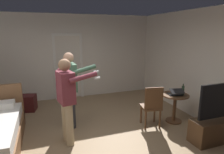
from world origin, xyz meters
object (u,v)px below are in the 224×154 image
at_px(side_table, 175,103).
at_px(suitcase_dark, 26,103).
at_px(person_blue_shirt, 67,96).
at_px(person_striped_shirt, 70,84).
at_px(tv_flatscreen, 220,124).
at_px(wooden_chair, 152,105).
at_px(laptop, 175,93).
at_px(bottle_on_table, 183,90).

height_order(side_table, suitcase_dark, side_table).
relative_size(person_blue_shirt, person_striped_shirt, 0.98).
height_order(tv_flatscreen, person_blue_shirt, person_blue_shirt).
distance_m(side_table, wooden_chair, 0.70).
height_order(tv_flatscreen, laptop, tv_flatscreen).
height_order(person_striped_shirt, suitcase_dark, person_striped_shirt).
relative_size(wooden_chair, person_blue_shirt, 0.58).
height_order(tv_flatscreen, suitcase_dark, tv_flatscreen).
distance_m(tv_flatscreen, bottle_on_table, 1.07).
height_order(side_table, person_striped_shirt, person_striped_shirt).
height_order(tv_flatscreen, side_table, tv_flatscreen).
bearing_deg(laptop, suitcase_dark, 149.83).
height_order(wooden_chair, suitcase_dark, wooden_chair).
bearing_deg(bottle_on_table, laptop, 168.09).
height_order(side_table, bottle_on_table, bottle_on_table).
relative_size(bottle_on_table, person_striped_shirt, 0.16).
bearing_deg(laptop, side_table, 46.93).
height_order(side_table, laptop, laptop).
relative_size(tv_flatscreen, laptop, 3.31).
bearing_deg(person_striped_shirt, person_blue_shirt, -102.92).
height_order(bottle_on_table, person_blue_shirt, person_blue_shirt).
bearing_deg(tv_flatscreen, bottle_on_table, 102.45).
xyz_separation_m(laptop, bottle_on_table, (0.18, -0.04, 0.06)).
distance_m(tv_flatscreen, laptop, 1.13).
distance_m(laptop, bottle_on_table, 0.19).
bearing_deg(laptop, person_blue_shirt, -179.13).
relative_size(bottle_on_table, suitcase_dark, 0.53).
bearing_deg(laptop, person_striped_shirt, 163.73).
height_order(tv_flatscreen, person_striped_shirt, person_striped_shirt).
distance_m(side_table, suitcase_dark, 4.01).
bearing_deg(bottle_on_table, tv_flatscreen, -77.55).
bearing_deg(bottle_on_table, wooden_chair, 179.65).
bearing_deg(suitcase_dark, wooden_chair, -22.67).
bearing_deg(laptop, wooden_chair, -177.11).
relative_size(tv_flatscreen, bottle_on_table, 4.76).
bearing_deg(side_table, bottle_on_table, -29.74).
xyz_separation_m(wooden_chair, person_blue_shirt, (-1.89, -0.01, 0.44)).
bearing_deg(wooden_chair, person_striped_shirt, 157.19).
bearing_deg(person_striped_shirt, side_table, -15.09).
bearing_deg(person_blue_shirt, wooden_chair, 0.18).
height_order(laptop, bottle_on_table, bottle_on_table).
xyz_separation_m(laptop, person_striped_shirt, (-2.37, 0.69, 0.27)).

